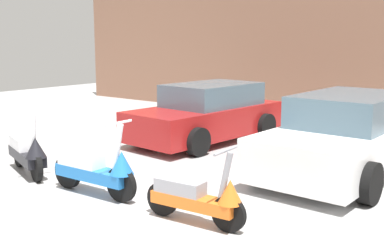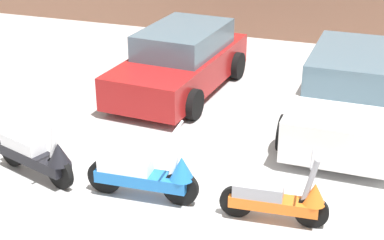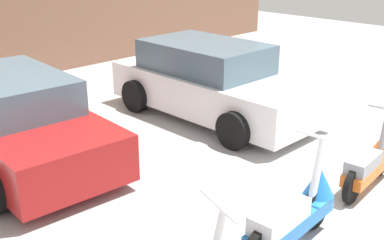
{
  "view_description": "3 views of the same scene",
  "coord_description": "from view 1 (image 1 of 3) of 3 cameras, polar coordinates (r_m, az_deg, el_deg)",
  "views": [
    {
      "loc": [
        5.01,
        -3.68,
        2.25
      ],
      "look_at": [
        0.08,
        2.55,
        0.9
      ],
      "focal_mm": 45.0,
      "sensor_mm": 36.0,
      "label": 1
    },
    {
      "loc": [
        2.68,
        -5.67,
        4.37
      ],
      "look_at": [
        -0.08,
        2.16,
        0.61
      ],
      "focal_mm": 55.0,
      "sensor_mm": 36.0,
      "label": 2
    },
    {
      "loc": [
        -4.04,
        -1.56,
        3.04
      ],
      "look_at": [
        0.02,
        2.47,
        0.89
      ],
      "focal_mm": 45.0,
      "sensor_mm": 36.0,
      "label": 3
    }
  ],
  "objects": [
    {
      "name": "wall_back",
      "position": [
        13.59,
        16.87,
        7.69
      ],
      "size": [
        19.6,
        0.12,
        3.76
      ],
      "primitive_type": "cube",
      "color": "#845B47",
      "rests_on": "ground_plane"
    },
    {
      "name": "ground_plane",
      "position": [
        6.61,
        -14.69,
        -10.59
      ],
      "size": [
        28.0,
        28.0,
        0.0
      ],
      "primitive_type": "plane",
      "color": "#B2B2B2"
    },
    {
      "name": "scooter_front_center",
      "position": [
        5.92,
        0.75,
        -9.09
      ],
      "size": [
        1.42,
        0.51,
        0.99
      ],
      "rotation": [
        0.0,
        0.0,
        0.08
      ],
      "color": "black",
      "rests_on": "ground_plane"
    },
    {
      "name": "car_rear_center",
      "position": [
        8.42,
        17.8,
        -1.84
      ],
      "size": [
        1.95,
        3.96,
        1.34
      ],
      "rotation": [
        0.0,
        0.0,
        -1.58
      ],
      "color": "white",
      "rests_on": "ground_plane"
    },
    {
      "name": "car_rear_left",
      "position": [
        10.63,
        1.84,
        0.75
      ],
      "size": [
        2.02,
        3.84,
        1.27
      ],
      "rotation": [
        0.0,
        0.0,
        -1.65
      ],
      "color": "maroon",
      "rests_on": "ground_plane"
    },
    {
      "name": "scooter_front_right",
      "position": [
        7.09,
        -11.26,
        -5.69
      ],
      "size": [
        1.62,
        0.58,
        1.13
      ],
      "rotation": [
        0.0,
        0.0,
        0.05
      ],
      "color": "black",
      "rests_on": "ground_plane"
    },
    {
      "name": "scooter_front_left",
      "position": [
        8.46,
        -18.9,
        -3.55
      ],
      "size": [
        1.54,
        0.78,
        1.11
      ],
      "rotation": [
        0.0,
        0.0,
        -0.32
      ],
      "color": "black",
      "rests_on": "ground_plane"
    }
  ]
}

